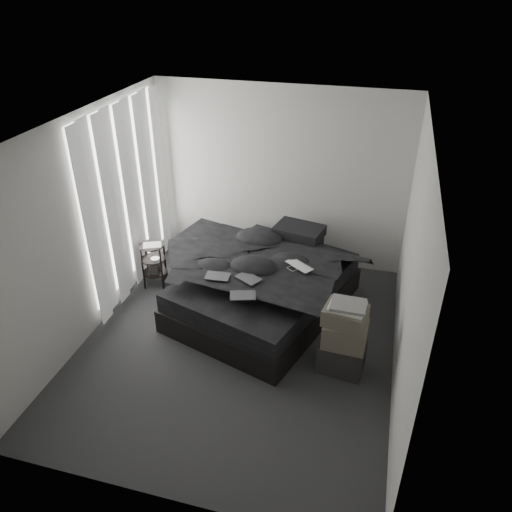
% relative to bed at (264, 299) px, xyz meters
% --- Properties ---
extents(floor, '(3.60, 4.20, 0.01)m').
position_rel_bed_xyz_m(floor, '(-0.12, -0.74, -0.15)').
color(floor, '#2B2C2E').
rests_on(floor, ground).
extents(ceiling, '(3.60, 4.20, 0.01)m').
position_rel_bed_xyz_m(ceiling, '(-0.12, -0.74, 2.45)').
color(ceiling, white).
rests_on(ceiling, ground).
extents(wall_back, '(3.60, 0.01, 2.60)m').
position_rel_bed_xyz_m(wall_back, '(-0.12, 1.36, 1.15)').
color(wall_back, '#BCBBB7').
rests_on(wall_back, ground).
extents(wall_front, '(3.60, 0.01, 2.60)m').
position_rel_bed_xyz_m(wall_front, '(-0.12, -2.84, 1.15)').
color(wall_front, '#BCBBB7').
rests_on(wall_front, ground).
extents(wall_left, '(0.01, 4.20, 2.60)m').
position_rel_bed_xyz_m(wall_left, '(-1.92, -0.74, 1.15)').
color(wall_left, '#BCBBB7').
rests_on(wall_left, ground).
extents(wall_right, '(0.01, 4.20, 2.60)m').
position_rel_bed_xyz_m(wall_right, '(1.68, -0.74, 1.15)').
color(wall_right, '#BCBBB7').
rests_on(wall_right, ground).
extents(window_left, '(0.02, 2.00, 2.30)m').
position_rel_bed_xyz_m(window_left, '(-1.90, 0.16, 1.20)').
color(window_left, white).
rests_on(window_left, wall_left).
extents(curtain_left, '(0.06, 2.12, 2.48)m').
position_rel_bed_xyz_m(curtain_left, '(-1.85, 0.16, 1.13)').
color(curtain_left, white).
rests_on(curtain_left, wall_left).
extents(bed, '(2.33, 2.68, 0.31)m').
position_rel_bed_xyz_m(bed, '(0.00, 0.00, 0.00)').
color(bed, black).
rests_on(bed, floor).
extents(mattress, '(2.24, 2.60, 0.24)m').
position_rel_bed_xyz_m(mattress, '(-0.00, -0.00, 0.27)').
color(mattress, black).
rests_on(mattress, bed).
extents(duvet, '(2.18, 2.35, 0.26)m').
position_rel_bed_xyz_m(duvet, '(-0.02, -0.05, 0.53)').
color(duvet, black).
rests_on(duvet, mattress).
extents(pillow_lower, '(0.79, 0.65, 0.15)m').
position_rel_bed_xyz_m(pillow_lower, '(0.22, 0.85, 0.47)').
color(pillow_lower, black).
rests_on(pillow_lower, mattress).
extents(pillow_upper, '(0.71, 0.56, 0.14)m').
position_rel_bed_xyz_m(pillow_upper, '(0.28, 0.81, 0.62)').
color(pillow_upper, black).
rests_on(pillow_upper, pillow_lower).
extents(laptop, '(0.43, 0.40, 0.03)m').
position_rel_bed_xyz_m(laptop, '(0.41, -0.08, 0.67)').
color(laptop, silver).
rests_on(laptop, duvet).
extents(comic_a, '(0.30, 0.21, 0.01)m').
position_rel_bed_xyz_m(comic_a, '(-0.45, -0.49, 0.66)').
color(comic_a, black).
rests_on(comic_a, duvet).
extents(comic_b, '(0.34, 0.30, 0.01)m').
position_rel_bed_xyz_m(comic_b, '(-0.08, -0.44, 0.67)').
color(comic_b, black).
rests_on(comic_b, duvet).
extents(comic_c, '(0.33, 0.26, 0.01)m').
position_rel_bed_xyz_m(comic_c, '(-0.05, -0.79, 0.68)').
color(comic_c, black).
rests_on(comic_c, duvet).
extents(side_stand, '(0.41, 0.41, 0.62)m').
position_rel_bed_xyz_m(side_stand, '(-1.62, 0.17, 0.16)').
color(side_stand, black).
rests_on(side_stand, floor).
extents(papers, '(0.29, 0.26, 0.01)m').
position_rel_bed_xyz_m(papers, '(-1.61, 0.17, 0.48)').
color(papers, white).
rests_on(papers, side_stand).
extents(floor_books, '(0.15, 0.21, 0.14)m').
position_rel_bed_xyz_m(floor_books, '(-1.51, 0.35, -0.08)').
color(floor_books, black).
rests_on(floor_books, floor).
extents(box_lower, '(0.53, 0.44, 0.36)m').
position_rel_bed_xyz_m(box_lower, '(1.11, -0.86, 0.03)').
color(box_lower, black).
rests_on(box_lower, floor).
extents(box_mid, '(0.47, 0.38, 0.28)m').
position_rel_bed_xyz_m(box_mid, '(1.12, -0.87, 0.34)').
color(box_mid, '#544E42').
rests_on(box_mid, box_lower).
extents(box_upper, '(0.49, 0.42, 0.19)m').
position_rel_bed_xyz_m(box_upper, '(1.10, -0.86, 0.58)').
color(box_upper, '#544E42').
rests_on(box_upper, box_mid).
extents(art_book_white, '(0.41, 0.34, 0.04)m').
position_rel_bed_xyz_m(art_book_white, '(1.11, -0.86, 0.69)').
color(art_book_white, silver).
rests_on(art_book_white, box_upper).
extents(art_book_snake, '(0.37, 0.29, 0.03)m').
position_rel_bed_xyz_m(art_book_snake, '(1.12, -0.87, 0.73)').
color(art_book_snake, silver).
rests_on(art_book_snake, art_book_white).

